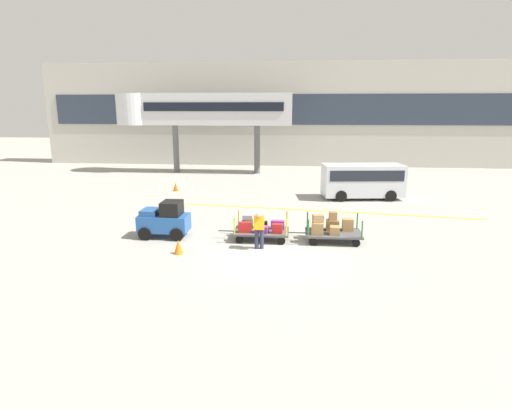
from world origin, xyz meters
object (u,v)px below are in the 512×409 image
at_px(safety_cone_far, 178,247).
at_px(baggage_handler, 259,228).
at_px(baggage_cart_middle, 329,228).
at_px(safety_cone_near, 176,187).
at_px(baggage_tug, 165,220).
at_px(baggage_cart_lead, 261,229).
at_px(shuttle_van, 363,179).

bearing_deg(safety_cone_far, baggage_handler, 15.10).
relative_size(baggage_cart_middle, safety_cone_near, 5.46).
xyz_separation_m(baggage_cart_middle, safety_cone_near, (-9.45, 9.88, -0.30)).
xyz_separation_m(baggage_tug, baggage_handler, (4.17, -1.21, 0.11)).
height_order(baggage_handler, safety_cone_near, baggage_handler).
relative_size(baggage_cart_lead, baggage_handler, 1.92).
distance_m(baggage_handler, safety_cone_near, 12.99).
height_order(baggage_cart_lead, safety_cone_near, baggage_cart_lead).
distance_m(baggage_tug, safety_cone_far, 2.37).
bearing_deg(safety_cone_far, shuttle_van, 51.68).
bearing_deg(safety_cone_near, safety_cone_far, -73.29).
bearing_deg(baggage_cart_middle, baggage_cart_lead, -178.82).
height_order(safety_cone_near, safety_cone_far, same).
height_order(baggage_handler, shuttle_van, shuttle_van).
xyz_separation_m(baggage_tug, baggage_cart_lead, (4.15, 0.01, -0.28)).
distance_m(baggage_cart_lead, baggage_cart_middle, 2.86).
bearing_deg(baggage_cart_lead, baggage_tug, -179.81).
bearing_deg(safety_cone_far, baggage_cart_middle, 19.68).
bearing_deg(baggage_cart_middle, baggage_tug, -179.41).
xyz_separation_m(shuttle_van, safety_cone_near, (-12.10, 1.21, -0.96)).
bearing_deg(safety_cone_far, baggage_cart_lead, 34.21).
relative_size(baggage_tug, baggage_handler, 1.35).
height_order(baggage_cart_lead, safety_cone_far, baggage_cart_lead).
distance_m(baggage_cart_middle, safety_cone_near, 13.67).
relative_size(baggage_cart_middle, baggage_handler, 1.92).
xyz_separation_m(safety_cone_near, safety_cone_far, (3.60, -11.98, 0.00)).
xyz_separation_m(baggage_tug, safety_cone_far, (1.15, -2.02, -0.48)).
distance_m(safety_cone_near, safety_cone_far, 12.50).
height_order(baggage_handler, safety_cone_far, baggage_handler).
bearing_deg(shuttle_van, baggage_handler, -118.89).
bearing_deg(baggage_cart_lead, safety_cone_near, 123.52).
relative_size(baggage_cart_lead, safety_cone_far, 5.46).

